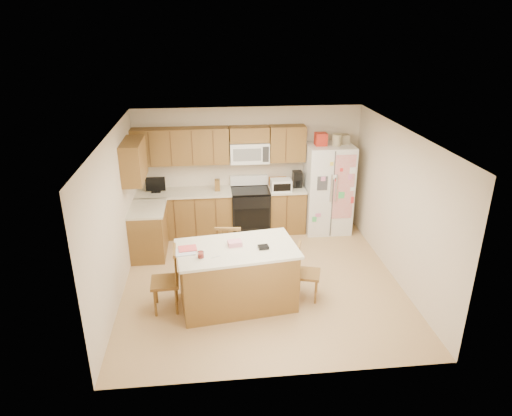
{
  "coord_description": "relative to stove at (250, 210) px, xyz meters",
  "views": [
    {
      "loc": [
        -0.79,
        -6.57,
        4.04
      ],
      "look_at": [
        -0.05,
        0.35,
        1.17
      ],
      "focal_mm": 32.0,
      "sensor_mm": 36.0,
      "label": 1
    }
  ],
  "objects": [
    {
      "name": "room_shell",
      "position": [
        0.0,
        -1.94,
        0.97
      ],
      "size": [
        4.6,
        4.6,
        2.52
      ],
      "color": "beige",
      "rests_on": "ground"
    },
    {
      "name": "island",
      "position": [
        -0.44,
        -2.56,
        0.01
      ],
      "size": [
        1.87,
        1.24,
        1.05
      ],
      "color": "brown",
      "rests_on": "ground"
    },
    {
      "name": "refrigerator",
      "position": [
        1.57,
        -0.06,
        0.45
      ],
      "size": [
        0.9,
        0.79,
        2.04
      ],
      "color": "white",
      "rests_on": "ground"
    },
    {
      "name": "windsor_chair_right",
      "position": [
        0.63,
        -2.51,
        -0.05
      ],
      "size": [
        0.46,
        0.48,
        0.9
      ],
      "color": "brown",
      "rests_on": "ground"
    },
    {
      "name": "windsor_chair_left",
      "position": [
        -1.49,
        -2.59,
        -0.0
      ],
      "size": [
        0.43,
        0.45,
        0.99
      ],
      "color": "brown",
      "rests_on": "ground"
    },
    {
      "name": "ground",
      "position": [
        0.0,
        -1.94,
        -0.47
      ],
      "size": [
        4.5,
        4.5,
        0.0
      ],
      "primitive_type": "plane",
      "color": "#AE7A53",
      "rests_on": "ground"
    },
    {
      "name": "cabinetry",
      "position": [
        -0.98,
        -0.15,
        0.44
      ],
      "size": [
        3.36,
        1.56,
        2.15
      ],
      "color": "brown",
      "rests_on": "ground"
    },
    {
      "name": "windsor_chair_back",
      "position": [
        -0.53,
        -1.82,
        0.0
      ],
      "size": [
        0.48,
        0.46,
        1.01
      ],
      "color": "brown",
      "rests_on": "ground"
    },
    {
      "name": "stove",
      "position": [
        0.0,
        0.0,
        0.0
      ],
      "size": [
        0.76,
        0.65,
        1.13
      ],
      "color": "black",
      "rests_on": "ground"
    }
  ]
}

